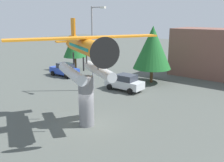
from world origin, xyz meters
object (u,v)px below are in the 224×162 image
at_px(floatplane_monument, 86,53).
at_px(display_pedestal, 86,101).
at_px(car_mid_silver, 125,82).
at_px(car_near_blue, 65,69).
at_px(tree_west, 75,44).
at_px(streetlight_primary, 94,44).
at_px(tree_east, 152,47).

bearing_deg(floatplane_monument, display_pedestal, -180.00).
xyz_separation_m(floatplane_monument, car_mid_silver, (-3.21, 9.18, -4.47)).
relative_size(car_near_blue, tree_west, 0.74).
bearing_deg(streetlight_primary, tree_east, 66.60).
relative_size(car_mid_silver, tree_east, 0.62).
relative_size(streetlight_primary, tree_east, 1.30).
distance_m(car_mid_silver, streetlight_primary, 5.30).
relative_size(floatplane_monument, streetlight_primary, 1.11).
bearing_deg(streetlight_primary, car_mid_silver, 40.60).
height_order(display_pedestal, tree_west, tree_west).
distance_m(floatplane_monument, tree_east, 14.29).
xyz_separation_m(display_pedestal, streetlight_primary, (-5.59, 6.99, 3.20)).
height_order(car_mid_silver, streetlight_primary, streetlight_primary).
relative_size(floatplane_monument, car_near_blue, 2.31).
relative_size(tree_west, tree_east, 0.84).
distance_m(streetlight_primary, tree_east, 7.61).
bearing_deg(display_pedestal, tree_east, 100.51).
xyz_separation_m(floatplane_monument, tree_east, (-2.70, 13.99, -1.11)).
xyz_separation_m(car_mid_silver, tree_west, (-12.24, 4.33, 2.92)).
bearing_deg(display_pedestal, car_mid_silver, 108.74).
bearing_deg(floatplane_monument, tree_east, 128.60).
xyz_separation_m(car_near_blue, streetlight_primary, (7.79, -2.63, 4.16)).
bearing_deg(tree_west, car_near_blue, -62.91).
height_order(car_near_blue, tree_east, tree_east).
height_order(floatplane_monument, tree_west, floatplane_monument).
relative_size(display_pedestal, floatplane_monument, 0.38).
bearing_deg(display_pedestal, floatplane_monument, -27.68).
bearing_deg(tree_east, streetlight_primary, -113.40).
xyz_separation_m(car_mid_silver, streetlight_primary, (-2.50, -2.14, 4.16)).
relative_size(display_pedestal, streetlight_primary, 0.42).
height_order(car_near_blue, streetlight_primary, streetlight_primary).
bearing_deg(streetlight_primary, floatplane_monument, -50.99).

